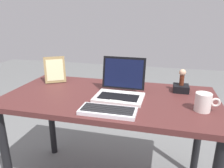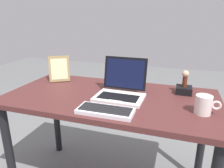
% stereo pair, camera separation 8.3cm
% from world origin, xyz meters
% --- Properties ---
extents(desk, '(1.35, 0.68, 0.74)m').
position_xyz_m(desk, '(0.00, 0.00, 0.64)').
color(desk, '#4C2322').
rests_on(desk, ground).
extents(laptop_front, '(0.30, 0.26, 0.24)m').
position_xyz_m(laptop_front, '(0.07, -0.00, 0.79)').
color(laptop_front, silver).
rests_on(laptop_front, desk).
extents(external_keyboard, '(0.30, 0.13, 0.03)m').
position_xyz_m(external_keyboard, '(0.06, -0.25, 0.75)').
color(external_keyboard, silver).
rests_on(external_keyboard, desk).
extents(photo_frame, '(0.16, 0.13, 0.20)m').
position_xyz_m(photo_frame, '(-0.47, 0.17, 0.84)').
color(photo_frame, olive).
rests_on(photo_frame, desk).
extents(figurine_stand, '(0.10, 0.10, 0.05)m').
position_xyz_m(figurine_stand, '(0.45, 0.19, 0.76)').
color(figurine_stand, black).
rests_on(figurine_stand, desk).
extents(figurine, '(0.04, 0.04, 0.11)m').
position_xyz_m(figurine, '(0.45, 0.19, 0.85)').
color(figurine, '#532213').
rests_on(figurine, figurine_stand).
extents(coffee_mug, '(0.13, 0.08, 0.10)m').
position_xyz_m(coffee_mug, '(0.54, -0.10, 0.79)').
color(coffee_mug, silver).
rests_on(coffee_mug, desk).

